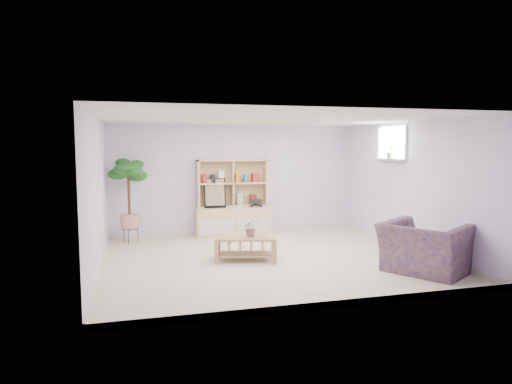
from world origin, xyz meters
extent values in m
cube|color=tan|center=(0.00, 0.00, 0.00)|extent=(5.50, 5.00, 0.01)
cube|color=white|center=(0.00, 0.00, 2.40)|extent=(5.50, 5.00, 0.01)
cube|color=silver|center=(0.00, 2.50, 1.20)|extent=(5.50, 0.01, 2.40)
cube|color=silver|center=(0.00, -2.50, 1.20)|extent=(5.50, 0.01, 2.40)
cube|color=silver|center=(-2.75, 0.00, 1.20)|extent=(0.01, 5.00, 2.40)
cube|color=silver|center=(2.75, 0.00, 1.20)|extent=(0.01, 5.00, 2.40)
cube|color=silver|center=(2.67, 0.60, 1.68)|extent=(0.14, 1.00, 0.04)
imported|color=#2D6D2F|center=(-0.30, -0.04, 0.57)|extent=(0.29, 0.26, 0.29)
imported|color=navy|center=(2.10, -1.43, 0.44)|extent=(1.51, 1.56, 0.89)
imported|color=#164410|center=(2.67, 0.58, 1.83)|extent=(0.17, 0.15, 0.26)
camera|label=1|loc=(-2.19, -7.40, 1.97)|focal=32.00mm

